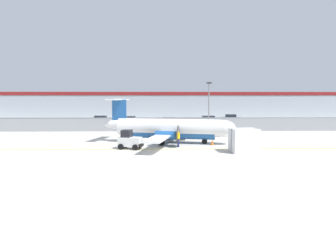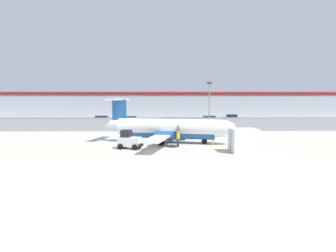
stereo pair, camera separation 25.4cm
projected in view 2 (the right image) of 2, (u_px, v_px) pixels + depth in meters
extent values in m
plane|color=#BCB7AD|center=(172.00, 153.00, 27.50)|extent=(140.00, 140.00, 0.00)
cube|color=yellow|center=(172.00, 149.00, 29.49)|extent=(84.00, 0.20, 0.01)
cube|color=gray|center=(169.00, 125.00, 45.32)|extent=(98.00, 0.04, 2.00)
cylinder|color=slate|center=(169.00, 118.00, 45.23)|extent=(98.00, 0.10, 0.10)
cube|color=#38383A|center=(167.00, 124.00, 56.86)|extent=(98.00, 17.00, 0.12)
cube|color=#A8B2BC|center=(166.00, 105.00, 74.98)|extent=(91.00, 8.00, 6.50)
cube|color=maroon|center=(166.00, 94.00, 70.74)|extent=(91.00, 0.20, 0.80)
cylinder|color=white|center=(168.00, 127.00, 33.56)|extent=(11.71, 4.52, 1.90)
ellipsoid|color=white|center=(223.00, 128.00, 32.26)|extent=(3.02, 2.37, 1.80)
ellipsoid|color=white|center=(117.00, 124.00, 34.84)|extent=(3.42, 1.77, 1.05)
cylinder|color=#1E5193|center=(168.00, 132.00, 33.60)|extent=(10.45, 3.84, 1.48)
cube|color=white|center=(169.00, 132.00, 33.59)|extent=(5.25, 15.94, 0.18)
cylinder|color=#1E5193|center=(175.00, 130.00, 36.07)|extent=(2.35, 1.38, 0.90)
cone|color=black|center=(185.00, 130.00, 35.83)|extent=(0.54, 0.53, 0.44)
cylinder|color=#262626|center=(186.00, 130.00, 35.80)|extent=(0.52, 2.05, 2.10)
cylinder|color=#1E5193|center=(166.00, 135.00, 31.02)|extent=(2.35, 1.38, 0.90)
cone|color=black|center=(176.00, 135.00, 30.77)|extent=(0.54, 0.53, 0.44)
cylinder|color=#262626|center=(178.00, 135.00, 30.74)|extent=(0.52, 2.05, 2.10)
cube|color=#1E5193|center=(119.00, 113.00, 34.65)|extent=(1.70, 0.57, 3.10)
cube|color=white|center=(118.00, 100.00, 34.54)|extent=(2.18, 4.92, 0.14)
cylinder|color=#59595B|center=(204.00, 137.00, 32.77)|extent=(0.17, 0.17, 0.97)
cylinder|color=black|center=(204.00, 141.00, 32.82)|extent=(0.63, 0.35, 0.60)
cylinder|color=#59595B|center=(170.00, 133.00, 35.85)|extent=(0.17, 0.17, 0.90)
cylinder|color=black|center=(170.00, 137.00, 35.90)|extent=(0.79, 0.39, 0.76)
cylinder|color=#59595B|center=(161.00, 138.00, 31.56)|extent=(0.17, 0.17, 0.90)
cylinder|color=black|center=(161.00, 142.00, 31.60)|extent=(0.79, 0.39, 0.76)
cube|color=silver|center=(130.00, 142.00, 29.54)|extent=(2.42, 1.66, 0.90)
cube|color=black|center=(126.00, 133.00, 29.56)|extent=(1.14, 1.21, 0.70)
cube|color=black|center=(141.00, 145.00, 29.27)|extent=(0.46, 1.10, 0.30)
cylinder|color=black|center=(139.00, 145.00, 29.97)|extent=(0.59, 0.33, 0.56)
cylinder|color=black|center=(135.00, 147.00, 28.81)|extent=(0.59, 0.33, 0.56)
cylinder|color=black|center=(125.00, 145.00, 30.35)|extent=(0.59, 0.33, 0.56)
cylinder|color=black|center=(120.00, 147.00, 29.20)|extent=(0.59, 0.33, 0.56)
cylinder|color=#191E4C|center=(178.00, 143.00, 30.59)|extent=(0.21, 0.21, 0.85)
cylinder|color=#191E4C|center=(178.00, 143.00, 30.77)|extent=(0.21, 0.21, 0.85)
cylinder|color=yellow|center=(178.00, 136.00, 30.62)|extent=(0.45, 0.45, 0.60)
cylinder|color=yellow|center=(177.00, 136.00, 30.41)|extent=(0.13, 0.13, 0.55)
cylinder|color=yellow|center=(179.00, 135.00, 30.81)|extent=(0.13, 0.13, 0.55)
sphere|color=tan|center=(178.00, 132.00, 30.57)|extent=(0.22, 0.22, 0.22)
cube|color=silver|center=(244.00, 141.00, 27.66)|extent=(2.57, 2.20, 2.20)
cube|color=#333338|center=(244.00, 141.00, 27.66)|extent=(2.44, 0.29, 2.20)
cube|color=orange|center=(212.00, 145.00, 32.12)|extent=(0.36, 0.36, 0.04)
cone|color=orange|center=(212.00, 142.00, 32.09)|extent=(0.28, 0.28, 0.60)
cylinder|color=white|center=(212.00, 141.00, 32.08)|extent=(0.17, 0.17, 0.08)
cube|color=orange|center=(175.00, 139.00, 36.41)|extent=(0.36, 0.36, 0.04)
cone|color=orange|center=(175.00, 137.00, 36.38)|extent=(0.28, 0.28, 0.60)
cylinder|color=white|center=(175.00, 136.00, 36.37)|extent=(0.17, 0.17, 0.08)
cube|color=orange|center=(149.00, 143.00, 33.43)|extent=(0.36, 0.36, 0.04)
cone|color=orange|center=(149.00, 140.00, 33.40)|extent=(0.28, 0.28, 0.60)
cylinder|color=white|center=(149.00, 139.00, 33.39)|extent=(0.17, 0.17, 0.08)
cube|color=orange|center=(124.00, 139.00, 36.45)|extent=(0.36, 0.36, 0.04)
cone|color=orange|center=(124.00, 137.00, 36.42)|extent=(0.28, 0.28, 0.60)
cylinder|color=white|center=(124.00, 136.00, 36.42)|extent=(0.17, 0.17, 0.08)
cube|color=black|center=(101.00, 121.00, 57.19)|extent=(4.24, 1.81, 0.80)
cube|color=#262D38|center=(102.00, 117.00, 57.12)|extent=(2.24, 1.62, 0.56)
cylinder|color=black|center=(93.00, 123.00, 56.34)|extent=(0.61, 0.22, 0.60)
cylinder|color=black|center=(95.00, 122.00, 58.13)|extent=(0.61, 0.22, 0.60)
cylinder|color=black|center=(107.00, 123.00, 56.31)|extent=(0.61, 0.22, 0.60)
cylinder|color=black|center=(109.00, 122.00, 58.10)|extent=(0.61, 0.22, 0.60)
cube|color=black|center=(130.00, 121.00, 55.43)|extent=(4.32, 2.02, 0.80)
cube|color=#262D38|center=(130.00, 118.00, 55.38)|extent=(2.32, 1.73, 0.56)
cylinder|color=black|center=(122.00, 123.00, 54.44)|extent=(0.61, 0.25, 0.60)
cylinder|color=black|center=(122.00, 123.00, 56.22)|extent=(0.61, 0.25, 0.60)
cylinder|color=black|center=(137.00, 123.00, 54.70)|extent=(0.61, 0.25, 0.60)
cylinder|color=black|center=(137.00, 123.00, 56.48)|extent=(0.61, 0.25, 0.60)
cube|color=black|center=(171.00, 123.00, 51.83)|extent=(4.27, 1.88, 0.80)
cube|color=#262D38|center=(170.00, 119.00, 51.75)|extent=(2.27, 1.65, 0.56)
cylinder|color=black|center=(178.00, 124.00, 52.83)|extent=(0.61, 0.23, 0.60)
cylinder|color=black|center=(179.00, 125.00, 51.04)|extent=(0.61, 0.23, 0.60)
cylinder|color=black|center=(162.00, 124.00, 52.67)|extent=(0.61, 0.23, 0.60)
cylinder|color=black|center=(163.00, 125.00, 50.88)|extent=(0.61, 0.23, 0.60)
cube|color=#B28C19|center=(208.00, 121.00, 56.70)|extent=(4.26, 1.86, 0.80)
cube|color=#262D38|center=(209.00, 117.00, 56.65)|extent=(2.26, 1.64, 0.56)
cylinder|color=black|center=(202.00, 123.00, 55.76)|extent=(0.61, 0.22, 0.60)
cylinder|color=black|center=(200.00, 122.00, 57.55)|extent=(0.61, 0.22, 0.60)
cylinder|color=black|center=(217.00, 123.00, 55.91)|extent=(0.61, 0.22, 0.60)
cylinder|color=black|center=(215.00, 122.00, 57.70)|extent=(0.61, 0.22, 0.60)
cube|color=gray|center=(232.00, 119.00, 61.63)|extent=(4.39, 2.24, 0.80)
cube|color=#262D38|center=(232.00, 116.00, 61.59)|extent=(2.39, 1.84, 0.56)
cylinder|color=black|center=(239.00, 120.00, 62.39)|extent=(0.62, 0.28, 0.60)
cylinder|color=black|center=(240.00, 121.00, 60.61)|extent=(0.62, 0.28, 0.60)
cylinder|color=black|center=(225.00, 120.00, 62.71)|extent=(0.62, 0.28, 0.60)
cylinder|color=black|center=(226.00, 121.00, 60.93)|extent=(0.62, 0.28, 0.60)
cylinder|color=slate|center=(209.00, 109.00, 42.24)|extent=(0.16, 0.16, 7.00)
cube|color=#333333|center=(210.00, 83.00, 41.90)|extent=(0.70, 0.30, 0.24)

